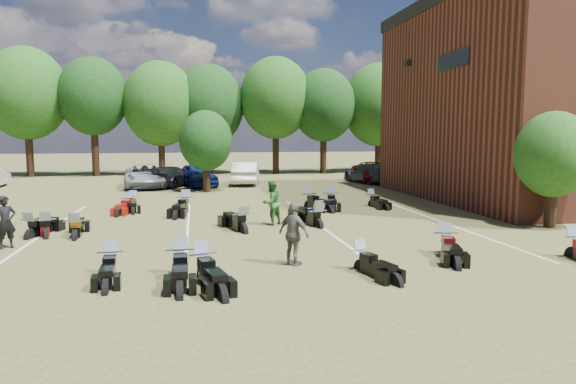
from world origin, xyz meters
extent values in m
plane|color=brown|center=(0.00, 0.00, 0.00)|extent=(160.00, 160.00, 0.00)
imported|color=#93969B|center=(-5.91, 18.62, 0.78)|extent=(3.16, 5.82, 1.55)
imported|color=black|center=(-4.31, 18.83, 0.69)|extent=(3.55, 5.12, 1.38)
imported|color=navy|center=(-2.54, 18.63, 0.77)|extent=(3.05, 4.88, 1.55)
imported|color=beige|center=(0.81, 19.46, 0.78)|extent=(2.41, 4.96, 1.57)
imported|color=#580506|center=(10.21, 19.46, 0.74)|extent=(2.77, 5.46, 1.48)
imported|color=#35363A|center=(9.66, 19.05, 0.70)|extent=(2.98, 5.17, 1.41)
imported|color=black|center=(-8.46, 0.80, 0.82)|extent=(0.71, 0.67, 1.64)
imported|color=#285D23|center=(0.19, 3.36, 0.87)|extent=(1.07, 1.02, 1.73)
imported|color=#59554C|center=(-0.12, -2.81, 0.86)|extent=(0.95, 1.05, 1.71)
cube|color=black|center=(9.35, 12.00, 7.50)|extent=(0.30, 0.40, 0.30)
cube|color=black|center=(9.47, 7.00, 7.00)|extent=(0.06, 3.00, 0.80)
cylinder|color=black|center=(-16.00, 29.00, 2.04)|extent=(0.58, 0.58, 4.08)
ellipsoid|color=#1E4C19|center=(-16.00, 29.00, 6.33)|extent=(6.00, 6.00, 6.90)
cylinder|color=black|center=(-11.00, 29.00, 2.04)|extent=(0.57, 0.58, 4.08)
ellipsoid|color=#1E4C19|center=(-11.00, 29.00, 6.33)|extent=(6.00, 6.00, 6.90)
cylinder|color=black|center=(-6.00, 29.00, 2.04)|extent=(0.57, 0.58, 4.08)
ellipsoid|color=#1E4C19|center=(-6.00, 29.00, 6.33)|extent=(6.00, 6.00, 6.90)
cylinder|color=black|center=(-1.00, 29.00, 2.04)|extent=(0.58, 0.58, 4.08)
ellipsoid|color=#1E4C19|center=(-1.00, 29.00, 6.33)|extent=(6.00, 6.00, 6.90)
cylinder|color=black|center=(4.00, 29.00, 2.04)|extent=(0.57, 0.58, 4.08)
ellipsoid|color=#1E4C19|center=(4.00, 29.00, 6.33)|extent=(6.00, 6.00, 6.90)
cylinder|color=black|center=(9.00, 29.00, 2.04)|extent=(0.57, 0.58, 4.08)
ellipsoid|color=#1E4C19|center=(9.00, 29.00, 6.33)|extent=(6.00, 6.00, 6.90)
cylinder|color=black|center=(14.00, 29.00, 2.04)|extent=(0.57, 0.58, 4.08)
ellipsoid|color=#1E4C19|center=(14.00, 29.00, 6.33)|extent=(6.00, 6.00, 6.90)
cylinder|color=black|center=(19.00, 29.00, 2.04)|extent=(0.58, 0.58, 4.08)
ellipsoid|color=#1E4C19|center=(19.00, 29.00, 6.33)|extent=(6.00, 6.00, 6.90)
cylinder|color=black|center=(24.00, 29.00, 2.04)|extent=(0.58, 0.58, 4.08)
ellipsoid|color=#1E4C19|center=(24.00, 29.00, 6.33)|extent=(6.00, 6.00, 6.90)
cylinder|color=black|center=(10.50, 1.00, 0.85)|extent=(0.24, 0.24, 1.71)
sphere|color=#1E4C19|center=(10.50, 1.00, 2.76)|extent=(2.80, 2.80, 2.80)
cylinder|color=black|center=(-2.00, 15.50, 0.95)|extent=(0.24, 0.24, 1.90)
sphere|color=#1E4C19|center=(-2.00, 15.50, 3.10)|extent=(3.20, 3.20, 3.20)
cube|color=silver|center=(-8.00, 3.00, 0.01)|extent=(0.10, 14.00, 0.01)
cube|color=silver|center=(-3.00, 3.00, 0.01)|extent=(0.10, 14.00, 0.01)
cube|color=silver|center=(2.00, 3.00, 0.01)|extent=(0.10, 14.00, 0.01)
cube|color=silver|center=(7.00, 3.00, 0.01)|extent=(0.10, 14.00, 0.01)
camera|label=1|loc=(-2.71, -16.07, 3.53)|focal=32.00mm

